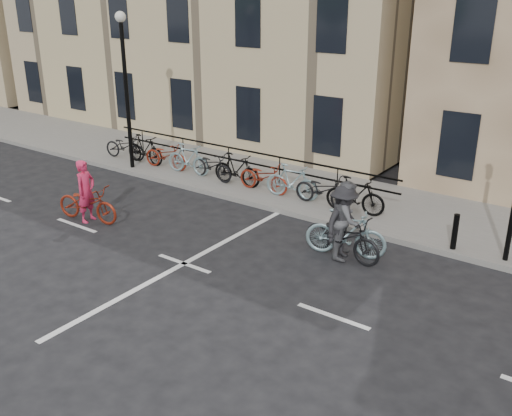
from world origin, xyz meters
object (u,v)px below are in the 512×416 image
Objects in this scene: lamp_post at (125,72)px; cyclist_pink at (87,200)px; cyclist_dark at (343,230)px; cyclist_grey at (346,226)px.

lamp_post is 2.55× the size of cyclist_pink.
cyclist_dark reaches higher than cyclist_pink.
cyclist_pink is at bearing 91.44° from cyclist_grey.
cyclist_grey is at bearing -7.19° from cyclist_dark.
lamp_post is 9.94m from cyclist_dark.
cyclist_grey reaches higher than cyclist_dark.
lamp_post is at bearing 21.51° from cyclist_pink.
cyclist_pink is 1.01× the size of cyclist_grey.
cyclist_pink is (2.50, -3.96, -2.88)m from lamp_post.
lamp_post is at bearing 63.16° from cyclist_grey.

